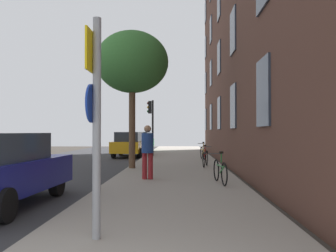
{
  "coord_description": "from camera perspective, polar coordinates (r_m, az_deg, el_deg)",
  "views": [
    {
      "loc": [
        1.28,
        -1.88,
        1.66
      ],
      "look_at": [
        0.77,
        12.32,
        1.89
      ],
      "focal_mm": 36.47,
      "sensor_mm": 36.0,
      "label": 1
    }
  ],
  "objects": [
    {
      "name": "bicycle_2",
      "position": [
        18.94,
        5.85,
        -4.45
      ],
      "size": [
        0.42,
        1.73,
        0.97
      ],
      "color": "black",
      "rests_on": "sidewalk"
    },
    {
      "name": "traffic_light",
      "position": [
        21.96,
        -2.84,
        1.41
      ],
      "size": [
        0.43,
        0.24,
        3.56
      ],
      "color": "black",
      "rests_on": "sidewalk"
    },
    {
      "name": "sign_post",
      "position": [
        5.05,
        -12.08,
        2.33
      ],
      "size": [
        0.16,
        0.6,
        3.2
      ],
      "color": "gray",
      "rests_on": "sidewalk"
    },
    {
      "name": "bicycle_0",
      "position": [
        10.32,
        8.71,
        -7.41
      ],
      "size": [
        0.42,
        1.67,
        0.96
      ],
      "color": "black",
      "rests_on": "sidewalk"
    },
    {
      "name": "sidewalk",
      "position": [
        16.95,
        1.47,
        -6.36
      ],
      "size": [
        4.2,
        38.0,
        0.12
      ],
      "primitive_type": "cube",
      "color": "gray",
      "rests_on": "ground"
    },
    {
      "name": "road_asphalt",
      "position": [
        17.92,
        -16.85,
        -6.2
      ],
      "size": [
        7.0,
        38.0,
        0.01
      ],
      "primitive_type": "cube",
      "color": "#2D2D30",
      "rests_on": "ground"
    },
    {
      "name": "car_1",
      "position": [
        22.49,
        -6.45,
        -3.02
      ],
      "size": [
        1.89,
        4.15,
        1.62
      ],
      "color": "orange",
      "rests_on": "road_asphalt"
    },
    {
      "name": "tree_near",
      "position": [
        14.8,
        -6.01,
        10.47
      ],
      "size": [
        3.08,
        3.08,
        5.8
      ],
      "color": "brown",
      "rests_on": "sidewalk"
    },
    {
      "name": "pedestrian_0",
      "position": [
        11.09,
        -3.43,
        -3.75
      ],
      "size": [
        0.55,
        0.55,
        1.75
      ],
      "color": "maroon",
      "rests_on": "sidewalk"
    },
    {
      "name": "car_2",
      "position": [
        28.39,
        -4.72,
        -2.59
      ],
      "size": [
        2.03,
        4.56,
        1.62
      ],
      "color": "#19662D",
      "rests_on": "road_asphalt"
    },
    {
      "name": "ground_plane",
      "position": [
        17.35,
        -10.24,
        -6.42
      ],
      "size": [
        41.8,
        41.8,
        0.0
      ],
      "primitive_type": "plane",
      "color": "#332D28"
    },
    {
      "name": "bicycle_1",
      "position": [
        15.15,
        6.27,
        -5.33
      ],
      "size": [
        0.49,
        1.63,
        0.97
      ],
      "color": "black",
      "rests_on": "sidewalk"
    }
  ]
}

